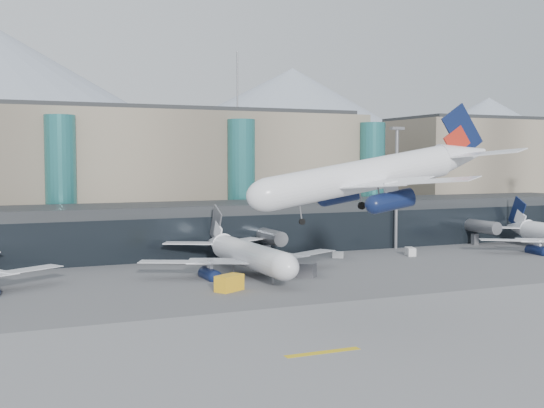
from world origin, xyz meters
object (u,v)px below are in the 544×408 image
at_px(lightmast_mid, 396,180).
at_px(veh_b, 273,261).
at_px(veh_h, 229,283).
at_px(hero_jet, 383,165).
at_px(veh_d, 410,252).
at_px(jet_parked_mid, 242,246).
at_px(veh_c, 303,270).
at_px(veh_g, 338,255).

relative_size(lightmast_mid, veh_b, 8.88).
bearing_deg(veh_h, hero_jet, -97.67).
distance_m(lightmast_mid, veh_d, 17.24).
height_order(hero_jet, veh_h, hero_jet).
bearing_deg(veh_b, lightmast_mid, -71.92).
bearing_deg(jet_parked_mid, veh_c, -138.30).
relative_size(lightmast_mid, veh_h, 6.11).
distance_m(jet_parked_mid, veh_h, 16.52).
bearing_deg(veh_d, lightmast_mid, -0.57).
distance_m(hero_jet, veh_c, 35.32).
distance_m(lightmast_mid, veh_b, 37.26).
bearing_deg(hero_jet, veh_h, 114.92).
height_order(lightmast_mid, hero_jet, lightmast_mid).
bearing_deg(veh_g, hero_jet, -77.62).
distance_m(veh_c, veh_g, 22.48).
bearing_deg(veh_h, veh_d, -6.63).
height_order(veh_b, veh_g, veh_b).
height_order(jet_parked_mid, veh_g, jet_parked_mid).
distance_m(jet_parked_mid, veh_b, 9.62).
bearing_deg(jet_parked_mid, lightmast_mid, -70.21).
bearing_deg(lightmast_mid, veh_g, -158.10).
height_order(hero_jet, veh_g, hero_jet).
relative_size(veh_g, veh_h, 0.49).
bearing_deg(veh_b, hero_jet, 173.63).
relative_size(lightmast_mid, hero_jet, 0.79).
xyz_separation_m(veh_b, veh_h, (-14.94, -19.06, 0.33)).
bearing_deg(veh_g, jet_parked_mid, -124.42).
bearing_deg(veh_h, lightmast_mid, 1.38).
distance_m(veh_d, veh_h, 48.85).
bearing_deg(veh_d, veh_b, 108.90).
relative_size(veh_b, veh_d, 1.03).
distance_m(veh_b, veh_c, 12.63).
xyz_separation_m(veh_d, veh_g, (-14.45, 2.94, -0.20)).
bearing_deg(veh_g, veh_c, -97.93).
height_order(veh_c, veh_g, veh_c).
relative_size(hero_jet, veh_c, 7.96).
height_order(veh_c, veh_d, veh_c).
height_order(veh_d, veh_g, veh_d).
height_order(veh_b, veh_c, veh_c).
xyz_separation_m(veh_g, veh_h, (-30.18, -22.79, 0.56)).
bearing_deg(veh_c, jet_parked_mid, 176.75).
bearing_deg(veh_d, hero_jet, 159.37).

